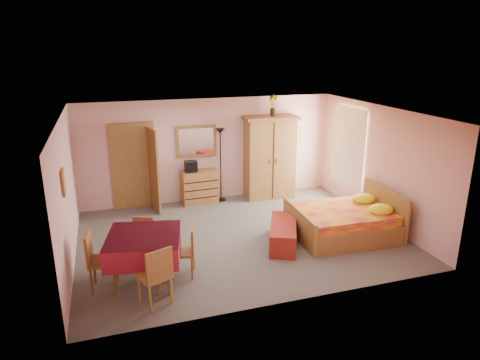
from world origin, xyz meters
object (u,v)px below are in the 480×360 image
object	(u,v)px
chair_west	(103,260)
stereo	(191,166)
wall_mirror	(196,141)
floor_lamp	(221,165)
dining_table	(145,258)
chair_south	(154,275)
sunflower_vase	(273,105)
bed	(343,214)
chest_of_drawers	(199,187)
chair_east	(183,251)
bench	(283,234)
chair_north	(142,242)
wardrobe	(270,157)

from	to	relation	value
chair_west	stereo	bearing A→B (deg)	154.44
wall_mirror	stereo	bearing A→B (deg)	-131.64
floor_lamp	dining_table	bearing A→B (deg)	-123.19
dining_table	chair_south	bearing A→B (deg)	-84.69
sunflower_vase	dining_table	size ratio (longest dim) A/B	0.44
floor_lamp	stereo	bearing A→B (deg)	-179.55
bed	chair_west	distance (m)	4.82
chest_of_drawers	chair_east	size ratio (longest dim) A/B	1.00
floor_lamp	chair_south	xyz separation A→B (m)	(-2.20, -4.14, -0.45)
wall_mirror	chair_west	distance (m)	4.49
bench	chair_north	distance (m)	2.78
chest_of_drawers	sunflower_vase	size ratio (longest dim) A/B	1.72
wardrobe	bench	bearing A→B (deg)	-103.36
dining_table	sunflower_vase	bearing A→B (deg)	43.04
wardrobe	stereo	bearing A→B (deg)	179.94
floor_lamp	wardrobe	size ratio (longest dim) A/B	0.88
sunflower_vase	chair_north	size ratio (longest dim) A/B	0.62
floor_lamp	chair_east	bearing A→B (deg)	-115.31
chair_east	bench	bearing A→B (deg)	-58.93
chair_west	wardrobe	bearing A→B (deg)	135.09
floor_lamp	dining_table	size ratio (longest dim) A/B	1.60
floor_lamp	sunflower_vase	size ratio (longest dim) A/B	3.63
wardrobe	dining_table	bearing A→B (deg)	-134.07
dining_table	chair_east	size ratio (longest dim) A/B	1.32
wardrobe	chair_east	bearing A→B (deg)	-128.64
chair_west	floor_lamp	bearing A→B (deg)	146.27
floor_lamp	chair_south	bearing A→B (deg)	-118.00
stereo	chair_west	bearing A→B (deg)	-122.12
chest_of_drawers	chair_south	bearing A→B (deg)	-114.63
sunflower_vase	chair_south	world-z (taller)	sunflower_vase
bench	chair_west	world-z (taller)	chair_west
wardrobe	sunflower_vase	distance (m)	1.33
chair_east	stereo	bearing A→B (deg)	1.92
bench	chair_north	world-z (taller)	chair_north
stereo	chest_of_drawers	bearing A→B (deg)	1.31
stereo	dining_table	bearing A→B (deg)	-113.47
chair_north	floor_lamp	bearing A→B (deg)	-107.97
chest_of_drawers	dining_table	bearing A→B (deg)	-119.21
bench	dining_table	bearing A→B (deg)	-167.64
bed	chair_south	xyz separation A→B (m)	(-4.06, -1.30, 0.01)
bench	chair_north	bearing A→B (deg)	178.40
chair_south	wardrobe	bearing A→B (deg)	26.89
bench	dining_table	world-z (taller)	dining_table
bed	floor_lamp	bearing A→B (deg)	125.39
chair_south	chair_east	bearing A→B (deg)	28.47
floor_lamp	bed	size ratio (longest dim) A/B	0.91
wall_mirror	floor_lamp	bearing A→B (deg)	-19.02
chair_south	chair_north	xyz separation A→B (m)	(-0.06, 1.36, -0.07)
wall_mirror	stereo	distance (m)	0.64
stereo	chair_east	size ratio (longest dim) A/B	0.33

